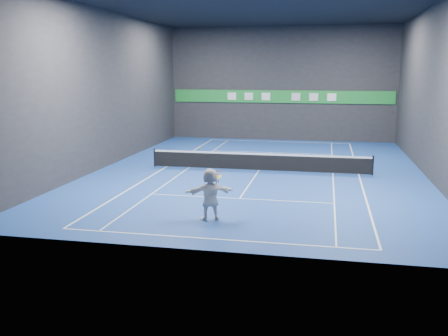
% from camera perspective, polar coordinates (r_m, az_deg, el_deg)
% --- Properties ---
extents(ground, '(26.00, 26.00, 0.00)m').
position_cam_1_polar(ground, '(28.34, 4.00, -0.30)').
color(ground, navy).
rests_on(ground, ground).
extents(ceiling, '(26.00, 26.00, 0.00)m').
position_cam_1_polar(ceiling, '(27.98, 4.26, 18.08)').
color(ceiling, black).
rests_on(ceiling, ground).
extents(wall_back, '(18.00, 0.10, 9.00)m').
position_cam_1_polar(wall_back, '(40.72, 6.55, 9.52)').
color(wall_back, '#28272A').
rests_on(wall_back, ground).
extents(wall_front, '(18.00, 0.10, 9.00)m').
position_cam_1_polar(wall_front, '(15.02, -2.42, 6.91)').
color(wall_front, '#28272A').
rests_on(wall_front, ground).
extents(wall_left, '(0.10, 26.00, 9.00)m').
position_cam_1_polar(wall_left, '(30.31, -13.20, 8.76)').
color(wall_left, '#28272A').
rests_on(wall_left, ground).
extents(wall_right, '(0.10, 26.00, 9.00)m').
position_cam_1_polar(wall_right, '(28.08, 22.84, 8.02)').
color(wall_right, '#28272A').
rests_on(wall_right, ground).
extents(baseline_near, '(10.98, 0.08, 0.01)m').
position_cam_1_polar(baseline_near, '(17.01, -1.38, -8.09)').
color(baseline_near, white).
rests_on(baseline_near, ground).
extents(baseline_far, '(10.98, 0.08, 0.01)m').
position_cam_1_polar(baseline_far, '(39.99, 6.27, 3.02)').
color(baseline_far, white).
rests_on(baseline_far, ground).
extents(sideline_doubles_left, '(0.08, 23.78, 0.01)m').
position_cam_1_polar(sideline_doubles_left, '(29.54, -6.61, 0.14)').
color(sideline_doubles_left, white).
rests_on(sideline_doubles_left, ground).
extents(sideline_doubles_right, '(0.08, 23.78, 0.01)m').
position_cam_1_polar(sideline_doubles_right, '(28.17, 15.14, -0.72)').
color(sideline_doubles_right, white).
rests_on(sideline_doubles_right, ground).
extents(sideline_singles_left, '(0.06, 23.78, 0.01)m').
position_cam_1_polar(sideline_singles_left, '(29.15, -4.03, 0.03)').
color(sideline_singles_left, white).
rests_on(sideline_singles_left, ground).
extents(sideline_singles_right, '(0.06, 23.78, 0.01)m').
position_cam_1_polar(sideline_singles_right, '(28.11, 12.33, -0.62)').
color(sideline_singles_right, white).
rests_on(sideline_singles_right, ground).
extents(service_line_near, '(8.23, 0.06, 0.01)m').
position_cam_1_polar(service_line_near, '(22.17, 1.80, -3.51)').
color(service_line_near, white).
rests_on(service_line_near, ground).
extents(service_line_far, '(8.23, 0.06, 0.01)m').
position_cam_1_polar(service_line_far, '(34.59, 5.41, 1.77)').
color(service_line_far, white).
rests_on(service_line_far, ground).
extents(center_service_line, '(0.06, 12.80, 0.01)m').
position_cam_1_polar(center_service_line, '(28.34, 4.00, -0.29)').
color(center_service_line, white).
rests_on(center_service_line, ground).
extents(player, '(1.94, 1.29, 2.00)m').
position_cam_1_polar(player, '(18.87, -1.59, -2.99)').
color(player, white).
rests_on(player, ground).
extents(tennis_ball, '(0.07, 0.07, 0.07)m').
position_cam_1_polar(tennis_ball, '(18.73, -2.86, 2.23)').
color(tennis_ball, '#BDD223').
rests_on(tennis_ball, player).
extents(tennis_net, '(12.50, 0.10, 1.07)m').
position_cam_1_polar(tennis_net, '(28.24, 4.02, 0.78)').
color(tennis_net, black).
rests_on(tennis_net, ground).
extents(sponsor_banner, '(17.64, 0.11, 1.00)m').
position_cam_1_polar(sponsor_banner, '(40.69, 6.52, 8.11)').
color(sponsor_banner, '#1F9034').
rests_on(sponsor_banner, wall_back).
extents(tennis_racket, '(0.39, 0.35, 0.64)m').
position_cam_1_polar(tennis_racket, '(18.69, -0.73, -0.80)').
color(tennis_racket, red).
rests_on(tennis_racket, player).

